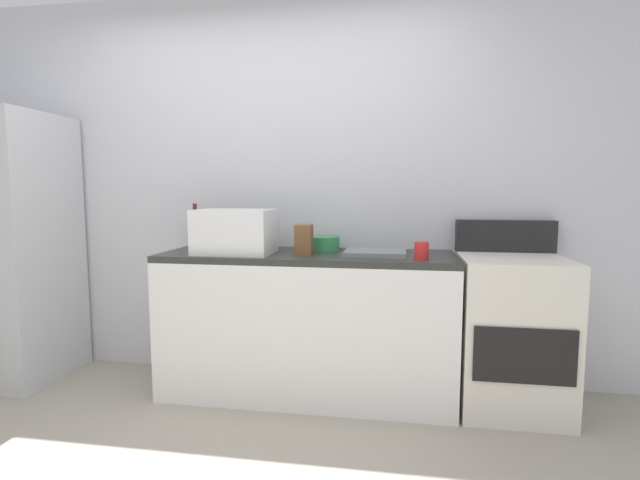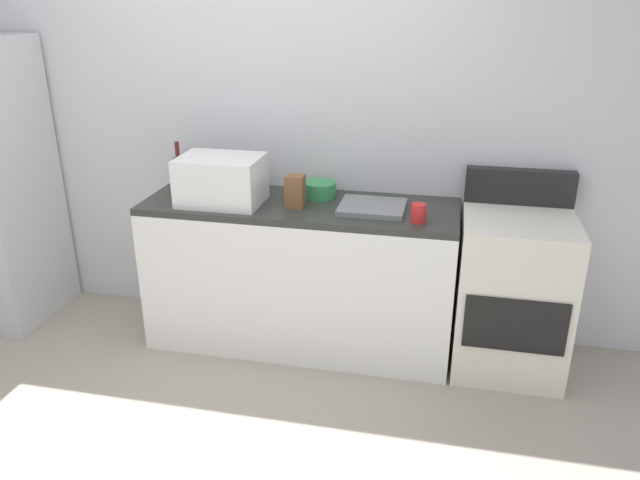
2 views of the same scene
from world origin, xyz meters
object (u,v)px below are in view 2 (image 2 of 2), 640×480
object	(u,v)px
stove_oven	(512,291)
knife_block	(295,191)
microwave	(221,180)
mixing_bowl	(320,189)
coffee_mug	(419,213)
wine_bottle	(179,173)

from	to	relation	value
stove_oven	knife_block	bearing A→B (deg)	-176.87
microwave	mixing_bowl	bearing A→B (deg)	23.26
stove_oven	mixing_bowl	world-z (taller)	stove_oven
stove_oven	coffee_mug	distance (m)	0.74
microwave	coffee_mug	size ratio (longest dim) A/B	4.60
coffee_mug	mixing_bowl	bearing A→B (deg)	152.49
coffee_mug	microwave	bearing A→B (deg)	175.63
stove_oven	wine_bottle	bearing A→B (deg)	177.62
wine_bottle	coffee_mug	xyz separation A→B (m)	(1.45, -0.26, -0.06)
stove_oven	mixing_bowl	distance (m)	1.24
microwave	wine_bottle	xyz separation A→B (m)	(-0.34, 0.17, -0.03)
stove_oven	microwave	bearing A→B (deg)	-176.90
knife_block	wine_bottle	bearing A→B (deg)	168.87
microwave	coffee_mug	world-z (taller)	microwave
wine_bottle	knife_block	bearing A→B (deg)	-11.13
stove_oven	wine_bottle	size ratio (longest dim) A/B	3.67
microwave	mixing_bowl	distance (m)	0.58
microwave	knife_block	world-z (taller)	microwave
stove_oven	knife_block	xyz separation A→B (m)	(-1.23, -0.07, 0.52)
microwave	wine_bottle	distance (m)	0.38
stove_oven	mixing_bowl	xyz separation A→B (m)	(-1.13, 0.14, 0.48)
knife_block	mixing_bowl	size ratio (longest dim) A/B	0.95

